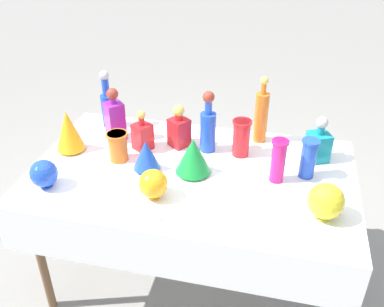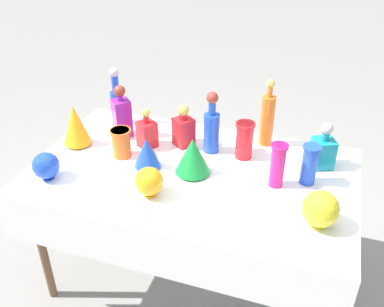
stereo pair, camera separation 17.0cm
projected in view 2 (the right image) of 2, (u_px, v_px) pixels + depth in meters
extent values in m
plane|color=gray|center=(192.00, 276.00, 2.54)|extent=(40.00, 40.00, 0.00)
cube|color=white|center=(192.00, 173.00, 2.15)|extent=(1.60, 0.95, 0.03)
cube|color=white|center=(156.00, 255.00, 1.82)|extent=(1.60, 0.01, 0.25)
cylinder|color=brown|center=(42.00, 247.00, 2.23)|extent=(0.04, 0.04, 0.73)
cylinder|color=brown|center=(110.00, 171.00, 2.84)|extent=(0.04, 0.04, 0.73)
cylinder|color=brown|center=(328.00, 214.00, 2.46)|extent=(0.04, 0.04, 0.73)
cylinder|color=blue|center=(118.00, 107.00, 2.53)|extent=(0.07, 0.07, 0.19)
cylinder|color=blue|center=(115.00, 84.00, 2.46)|extent=(0.04, 0.04, 0.11)
sphere|color=#B2B2B7|center=(114.00, 72.00, 2.42)|extent=(0.05, 0.05, 0.05)
cylinder|color=orange|center=(267.00, 121.00, 2.29)|extent=(0.07, 0.07, 0.28)
cylinder|color=orange|center=(270.00, 91.00, 2.20)|extent=(0.03, 0.03, 0.06)
sphere|color=gold|center=(271.00, 83.00, 2.18)|extent=(0.04, 0.04, 0.04)
cylinder|color=blue|center=(211.00, 133.00, 2.24)|extent=(0.08, 0.08, 0.22)
cylinder|color=blue|center=(212.00, 108.00, 2.17)|extent=(0.04, 0.04, 0.08)
sphere|color=maroon|center=(212.00, 98.00, 2.14)|extent=(0.06, 0.06, 0.06)
cube|color=purple|center=(122.00, 118.00, 2.39)|extent=(0.13, 0.13, 0.22)
cylinder|color=purple|center=(120.00, 97.00, 2.32)|extent=(0.04, 0.04, 0.04)
sphere|color=maroon|center=(120.00, 91.00, 2.30)|extent=(0.06, 0.06, 0.06)
cube|color=red|center=(184.00, 132.00, 2.31)|extent=(0.13, 0.13, 0.16)
cylinder|color=red|center=(183.00, 116.00, 2.26)|extent=(0.04, 0.04, 0.03)
sphere|color=gold|center=(183.00, 110.00, 2.25)|extent=(0.06, 0.06, 0.06)
cube|color=teal|center=(322.00, 153.00, 2.14)|extent=(0.14, 0.14, 0.15)
cylinder|color=teal|center=(326.00, 136.00, 2.08)|extent=(0.04, 0.04, 0.05)
sphere|color=#B2B2B7|center=(327.00, 128.00, 2.06)|extent=(0.06, 0.06, 0.06)
cube|color=red|center=(147.00, 135.00, 2.30)|extent=(0.12, 0.12, 0.15)
cylinder|color=red|center=(146.00, 119.00, 2.25)|extent=(0.03, 0.03, 0.04)
sphere|color=gold|center=(146.00, 113.00, 2.23)|extent=(0.05, 0.05, 0.05)
cylinder|color=blue|center=(309.00, 165.00, 2.00)|extent=(0.07, 0.07, 0.20)
cylinder|color=blue|center=(312.00, 147.00, 1.95)|extent=(0.09, 0.09, 0.01)
cylinder|color=orange|center=(121.00, 143.00, 2.22)|extent=(0.10, 0.10, 0.16)
cylinder|color=orange|center=(120.00, 131.00, 2.18)|extent=(0.11, 0.11, 0.01)
cylinder|color=red|center=(244.00, 140.00, 2.20)|extent=(0.09, 0.09, 0.20)
cylinder|color=red|center=(246.00, 124.00, 2.15)|extent=(0.10, 0.10, 0.01)
cylinder|color=#C61972|center=(278.00, 165.00, 1.98)|extent=(0.07, 0.07, 0.22)
cylinder|color=#C61972|center=(280.00, 146.00, 1.92)|extent=(0.08, 0.08, 0.01)
cylinder|color=orange|center=(78.00, 143.00, 2.36)|extent=(0.07, 0.07, 0.01)
cone|color=orange|center=(75.00, 125.00, 2.30)|extent=(0.15, 0.15, 0.22)
cylinder|color=#198C38|center=(193.00, 172.00, 2.12)|extent=(0.08, 0.08, 0.01)
cone|color=#198C38|center=(193.00, 155.00, 2.07)|extent=(0.18, 0.18, 0.18)
cylinder|color=blue|center=(148.00, 166.00, 2.16)|extent=(0.07, 0.07, 0.01)
cone|color=blue|center=(147.00, 152.00, 2.12)|extent=(0.14, 0.14, 0.15)
cylinder|color=yellow|center=(317.00, 224.00, 1.79)|extent=(0.07, 0.07, 0.01)
sphere|color=yellow|center=(320.00, 209.00, 1.75)|extent=(0.16, 0.16, 0.16)
cylinder|color=blue|center=(48.00, 177.00, 2.08)|extent=(0.06, 0.06, 0.01)
sphere|color=blue|center=(46.00, 166.00, 2.04)|extent=(0.13, 0.13, 0.13)
cylinder|color=orange|center=(150.00, 194.00, 1.97)|extent=(0.06, 0.06, 0.01)
sphere|color=orange|center=(149.00, 181.00, 1.93)|extent=(0.13, 0.13, 0.13)
cube|color=white|center=(141.00, 213.00, 1.82)|extent=(0.06, 0.02, 0.04)
cube|color=white|center=(106.00, 209.00, 1.85)|extent=(0.05, 0.02, 0.04)
cube|color=white|center=(145.00, 210.00, 1.85)|extent=(0.05, 0.02, 0.04)
cube|color=tan|center=(224.00, 178.00, 3.16)|extent=(0.45, 0.49, 0.29)
cube|color=tan|center=(230.00, 148.00, 3.16)|extent=(0.34, 0.14, 0.09)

